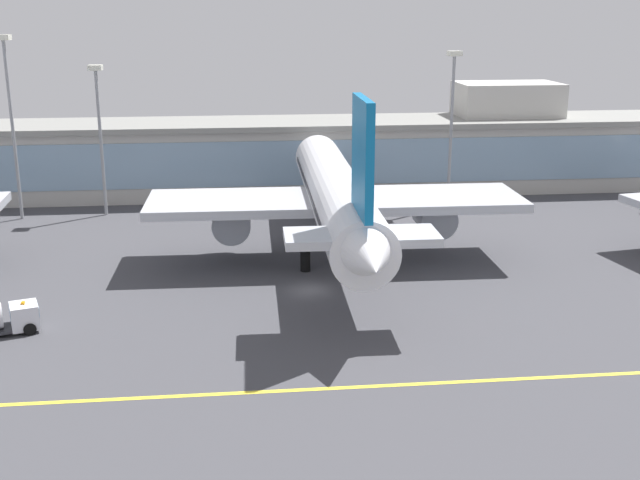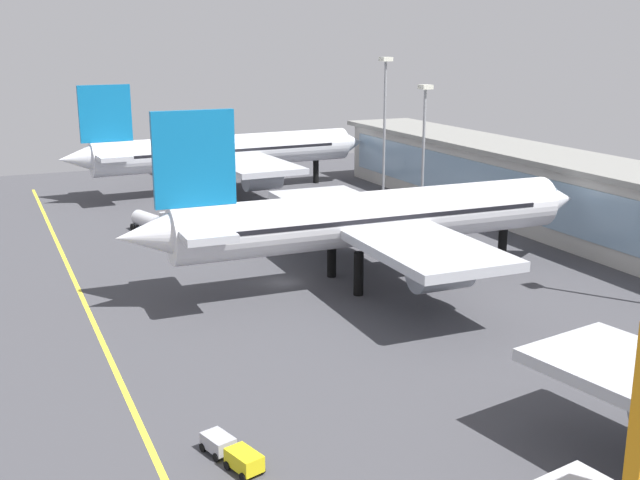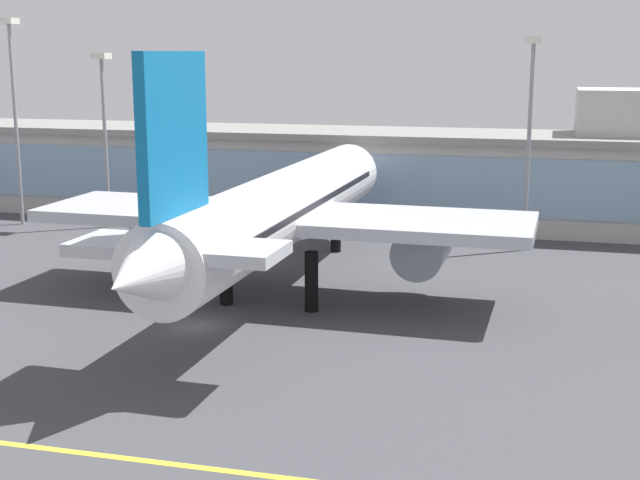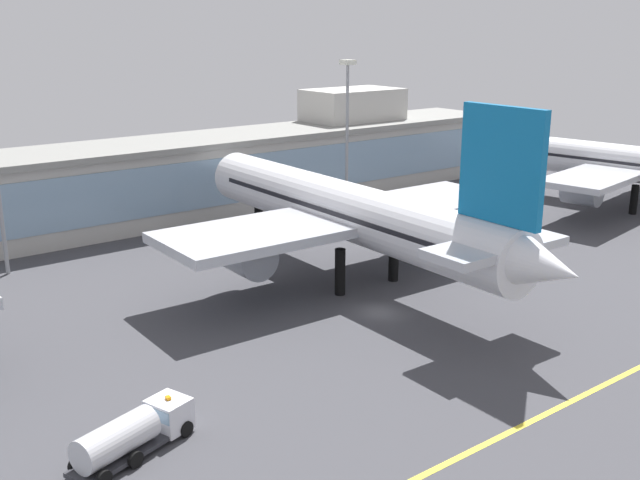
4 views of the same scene
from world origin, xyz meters
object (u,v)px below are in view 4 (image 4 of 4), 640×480
object	(u,v)px
airliner_far_right	(627,164)
apron_light_mast_centre	(347,113)
airliner_near_right	(348,212)
fuel_tanker_truck	(136,431)

from	to	relation	value
airliner_far_right	apron_light_mast_centre	xyz separation A→B (m)	(-35.14, 23.75, 7.95)
airliner_near_right	apron_light_mast_centre	size ratio (longest dim) A/B	2.60
apron_light_mast_centre	airliner_far_right	bearing A→B (deg)	-34.06
airliner_near_right	airliner_far_right	distance (m)	54.66
airliner_far_right	apron_light_mast_centre	bearing A→B (deg)	46.34
airliner_far_right	apron_light_mast_centre	size ratio (longest dim) A/B	2.19
fuel_tanker_truck	apron_light_mast_centre	world-z (taller)	apron_light_mast_centre
apron_light_mast_centre	airliner_near_right	bearing A→B (deg)	-129.30
airliner_far_right	airliner_near_right	bearing A→B (deg)	80.50
airliner_near_right	apron_light_mast_centre	distance (m)	31.62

